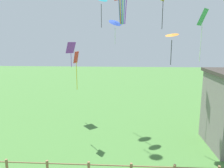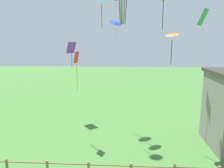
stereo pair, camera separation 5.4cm
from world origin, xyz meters
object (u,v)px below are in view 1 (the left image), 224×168
object	(u,v)px
kite_blue_delta	(115,23)
kite_yellow_diamond	(163,3)
kite_purple_streamer	(71,49)
kite_orange_delta	(172,36)
kite_red_diamond	(76,63)
kite_green_diamond	(202,24)

from	to	relation	value
kite_blue_delta	kite_yellow_diamond	world-z (taller)	kite_yellow_diamond
kite_purple_streamer	kite_orange_delta	size ratio (longest dim) A/B	1.05
kite_blue_delta	kite_red_diamond	size ratio (longest dim) A/B	0.72
kite_purple_streamer	kite_red_diamond	distance (m)	5.16
kite_orange_delta	kite_yellow_diamond	bearing A→B (deg)	93.14
kite_purple_streamer	kite_red_diamond	size ratio (longest dim) A/B	0.83
kite_green_diamond	kite_blue_delta	distance (m)	7.46
kite_green_diamond	kite_blue_delta	size ratio (longest dim) A/B	1.43
kite_green_diamond	kite_purple_streamer	size ratio (longest dim) A/B	1.24
kite_blue_delta	kite_yellow_diamond	distance (m)	4.41
kite_purple_streamer	kite_yellow_diamond	xyz separation A→B (m)	(8.40, -1.69, 3.95)
kite_purple_streamer	kite_blue_delta	size ratio (longest dim) A/B	1.16
kite_orange_delta	kite_yellow_diamond	world-z (taller)	kite_yellow_diamond
kite_yellow_diamond	kite_orange_delta	bearing A→B (deg)	-86.86
kite_blue_delta	kite_yellow_diamond	size ratio (longest dim) A/B	0.67
kite_blue_delta	kite_yellow_diamond	xyz separation A→B (m)	(3.98, 0.85, 1.68)
kite_purple_streamer	kite_blue_delta	xyz separation A→B (m)	(4.42, -2.54, 2.27)
kite_blue_delta	kite_purple_streamer	bearing A→B (deg)	150.11
kite_green_diamond	kite_red_diamond	world-z (taller)	kite_green_diamond
kite_yellow_diamond	kite_red_diamond	size ratio (longest dim) A/B	1.07
kite_green_diamond	kite_orange_delta	xyz separation A→B (m)	(-1.14, 2.71, -0.57)
kite_yellow_diamond	kite_blue_delta	bearing A→B (deg)	-167.96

